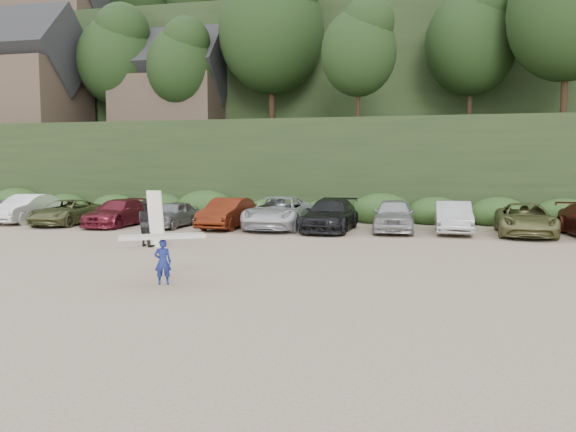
# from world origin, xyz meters

# --- Properties ---
(ground) EXTENTS (120.00, 120.00, 0.00)m
(ground) POSITION_xyz_m (0.00, 0.00, 0.00)
(ground) COLOR tan
(ground) RESTS_ON ground
(hillside_backdrop) EXTENTS (90.00, 41.50, 28.00)m
(hillside_backdrop) POSITION_xyz_m (-0.26, 35.93, 11.22)
(hillside_backdrop) COLOR black
(hillside_backdrop) RESTS_ON ground
(parked_cars) EXTENTS (34.12, 6.18, 1.63)m
(parked_cars) POSITION_xyz_m (-0.68, 9.93, 0.76)
(parked_cars) COLOR silver
(parked_cars) RESTS_ON ground
(child_surfer) EXTENTS (2.25, 1.60, 1.33)m
(child_surfer) POSITION_xyz_m (-0.07, -3.73, 0.91)
(child_surfer) COLOR navy
(child_surfer) RESTS_ON ground
(adult_surfer) EXTENTS (1.39, 1.07, 2.23)m
(adult_surfer) POSITION_xyz_m (-3.75, 2.89, 0.96)
(adult_surfer) COLOR black
(adult_surfer) RESTS_ON ground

